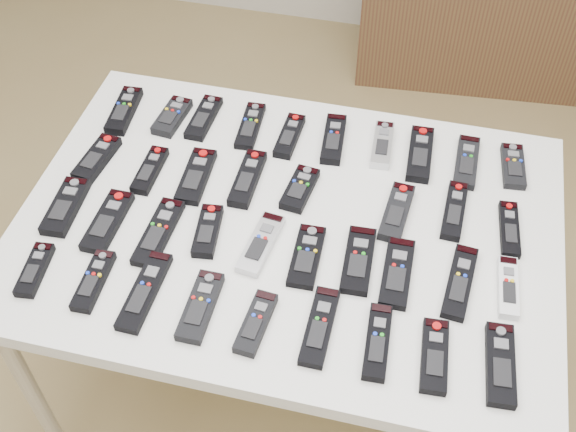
% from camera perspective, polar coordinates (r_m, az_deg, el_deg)
% --- Properties ---
extents(ground, '(4.00, 4.00, 0.00)m').
position_cam_1_polar(ground, '(2.32, 1.10, -13.24)').
color(ground, '#987E4D').
rests_on(ground, ground).
extents(table, '(1.25, 0.88, 0.78)m').
position_cam_1_polar(table, '(1.72, 0.00, -1.73)').
color(table, white).
rests_on(table, ground).
extents(remote_0, '(0.07, 0.18, 0.02)m').
position_cam_1_polar(remote_0, '(1.99, -12.83, 8.12)').
color(remote_0, black).
rests_on(remote_0, table).
extents(remote_1, '(0.07, 0.15, 0.02)m').
position_cam_1_polar(remote_1, '(1.95, -9.15, 7.76)').
color(remote_1, black).
rests_on(remote_1, table).
extents(remote_2, '(0.06, 0.17, 0.02)m').
position_cam_1_polar(remote_2, '(1.93, -6.67, 7.72)').
color(remote_2, black).
rests_on(remote_2, table).
extents(remote_3, '(0.06, 0.17, 0.02)m').
position_cam_1_polar(remote_3, '(1.90, -3.00, 7.12)').
color(remote_3, black).
rests_on(remote_3, table).
extents(remote_4, '(0.05, 0.16, 0.02)m').
position_cam_1_polar(remote_4, '(1.87, 0.12, 6.34)').
color(remote_4, black).
rests_on(remote_4, table).
extents(remote_5, '(0.07, 0.18, 0.02)m').
position_cam_1_polar(remote_5, '(1.86, 3.62, 6.08)').
color(remote_5, black).
rests_on(remote_5, table).
extents(remote_6, '(0.06, 0.16, 0.02)m').
position_cam_1_polar(remote_6, '(1.86, 7.46, 5.58)').
color(remote_6, '#B7B7BC').
rests_on(remote_6, table).
extents(remote_7, '(0.06, 0.19, 0.02)m').
position_cam_1_polar(remote_7, '(1.85, 10.39, 4.84)').
color(remote_7, black).
rests_on(remote_7, table).
extents(remote_8, '(0.05, 0.18, 0.02)m').
position_cam_1_polar(remote_8, '(1.85, 13.93, 4.16)').
color(remote_8, black).
rests_on(remote_8, table).
extents(remote_9, '(0.07, 0.15, 0.02)m').
position_cam_1_polar(remote_9, '(1.87, 17.36, 3.77)').
color(remote_9, black).
rests_on(remote_9, table).
extents(remote_10, '(0.07, 0.16, 0.02)m').
position_cam_1_polar(remote_10, '(1.87, -14.87, 4.42)').
color(remote_10, black).
rests_on(remote_10, table).
extents(remote_11, '(0.05, 0.15, 0.02)m').
position_cam_1_polar(remote_11, '(1.81, -10.86, 3.57)').
color(remote_11, black).
rests_on(remote_11, table).
extents(remote_12, '(0.07, 0.18, 0.02)m').
position_cam_1_polar(remote_12, '(1.78, -7.27, 3.15)').
color(remote_12, black).
rests_on(remote_12, table).
extents(remote_13, '(0.05, 0.18, 0.02)m').
position_cam_1_polar(remote_13, '(1.76, -3.22, 2.97)').
color(remote_13, black).
rests_on(remote_13, table).
extents(remote_14, '(0.07, 0.15, 0.02)m').
position_cam_1_polar(remote_14, '(1.73, 0.94, 2.16)').
color(remote_14, black).
rests_on(remote_14, table).
extents(remote_15, '(0.07, 0.18, 0.02)m').
position_cam_1_polar(remote_15, '(1.70, 8.57, 0.30)').
color(remote_15, black).
rests_on(remote_15, table).
extents(remote_16, '(0.05, 0.18, 0.02)m').
position_cam_1_polar(remote_16, '(1.73, 13.01, 0.42)').
color(remote_16, black).
rests_on(remote_16, table).
extents(remote_17, '(0.05, 0.16, 0.02)m').
position_cam_1_polar(remote_17, '(1.72, 17.09, -1.00)').
color(remote_17, black).
rests_on(remote_17, table).
extents(remote_18, '(0.07, 0.17, 0.02)m').
position_cam_1_polar(remote_18, '(1.77, -17.17, 0.72)').
color(remote_18, black).
rests_on(remote_18, table).
extents(remote_19, '(0.06, 0.18, 0.02)m').
position_cam_1_polar(remote_19, '(1.71, -14.06, -0.41)').
color(remote_19, black).
rests_on(remote_19, table).
extents(remote_20, '(0.06, 0.20, 0.02)m').
position_cam_1_polar(remote_20, '(1.67, -10.19, -1.29)').
color(remote_20, black).
rests_on(remote_20, table).
extents(remote_21, '(0.07, 0.15, 0.02)m').
position_cam_1_polar(remote_21, '(1.65, -6.37, -1.19)').
color(remote_21, black).
rests_on(remote_21, table).
extents(remote_22, '(0.07, 0.18, 0.02)m').
position_cam_1_polar(remote_22, '(1.62, -2.17, -2.21)').
color(remote_22, '#B7B7BC').
rests_on(remote_22, table).
extents(remote_23, '(0.07, 0.17, 0.02)m').
position_cam_1_polar(remote_23, '(1.60, 1.48, -3.20)').
color(remote_23, black).
rests_on(remote_23, table).
extents(remote_24, '(0.07, 0.18, 0.02)m').
position_cam_1_polar(remote_24, '(1.60, 5.58, -3.50)').
color(remote_24, black).
rests_on(remote_24, table).
extents(remote_25, '(0.06, 0.18, 0.02)m').
position_cam_1_polar(remote_25, '(1.59, 8.60, -4.46)').
color(remote_25, black).
rests_on(remote_25, table).
extents(remote_26, '(0.07, 0.20, 0.02)m').
position_cam_1_polar(remote_26, '(1.60, 13.42, -5.10)').
color(remote_26, black).
rests_on(remote_26, table).
extents(remote_27, '(0.05, 0.16, 0.02)m').
position_cam_1_polar(remote_27, '(1.61, 16.98, -5.41)').
color(remote_27, silver).
rests_on(remote_27, table).
extents(remote_28, '(0.06, 0.14, 0.02)m').
position_cam_1_polar(remote_28, '(1.67, -19.38, -4.03)').
color(remote_28, black).
rests_on(remote_28, table).
extents(remote_29, '(0.05, 0.16, 0.02)m').
position_cam_1_polar(remote_29, '(1.61, -15.11, -4.96)').
color(remote_29, black).
rests_on(remote_29, table).
extents(remote_30, '(0.06, 0.21, 0.02)m').
position_cam_1_polar(remote_30, '(1.57, -11.26, -5.85)').
color(remote_30, black).
rests_on(remote_30, table).
extents(remote_31, '(0.06, 0.17, 0.02)m').
position_cam_1_polar(remote_31, '(1.53, -6.95, -7.11)').
color(remote_31, black).
rests_on(remote_31, table).
extents(remote_32, '(0.06, 0.15, 0.02)m').
position_cam_1_polar(remote_32, '(1.49, -2.56, -8.44)').
color(remote_32, black).
rests_on(remote_32, table).
extents(remote_33, '(0.05, 0.19, 0.02)m').
position_cam_1_polar(remote_33, '(1.49, 2.51, -8.73)').
color(remote_33, black).
rests_on(remote_33, table).
extents(remote_34, '(0.05, 0.17, 0.02)m').
position_cam_1_polar(remote_34, '(1.48, 7.08, -9.84)').
color(remote_34, black).
rests_on(remote_34, table).
extents(remote_35, '(0.06, 0.17, 0.02)m').
position_cam_1_polar(remote_35, '(1.48, 11.50, -10.79)').
color(remote_35, black).
rests_on(remote_35, table).
extents(remote_36, '(0.07, 0.18, 0.02)m').
position_cam_1_polar(remote_36, '(1.50, 16.44, -11.18)').
color(remote_36, black).
rests_on(remote_36, table).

